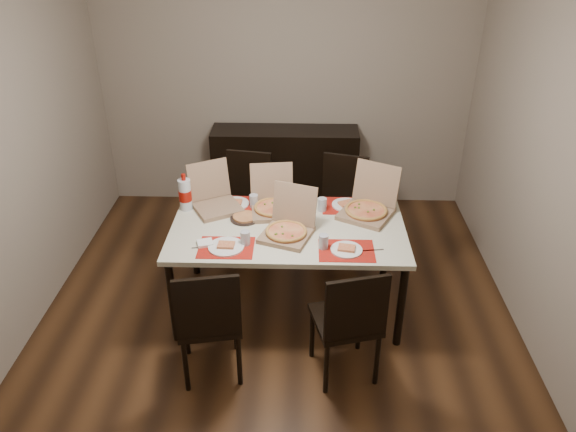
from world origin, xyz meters
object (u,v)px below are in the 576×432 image
Objects in this scene: chair_near_right at (349,320)px; soda_bottle at (185,195)px; sideboard at (285,170)px; pizza_box_center at (288,228)px; chair_near_left at (209,319)px; dining_table at (288,235)px; chair_far_left at (247,198)px; dip_bowl at (301,213)px; chair_far_right at (342,202)px.

soda_bottle is at bearing 140.04° from chair_near_right.
pizza_box_center is at bearing -87.33° from sideboard.
chair_near_left is at bearing -72.89° from soda_bottle.
pizza_box_center is (0.08, -1.79, 0.36)m from sideboard.
pizza_box_center reaches higher than soda_bottle.
dining_table is at bearing -17.87° from soda_bottle.
dip_bowl is (0.51, -0.74, 0.26)m from chair_far_left.
dining_table is at bearing 118.58° from chair_near_right.
chair_far_right is at bearing -55.54° from sideboard.
chair_far_right is 1.95× the size of pizza_box_center.
chair_far_left is 0.93m from dip_bowl.
chair_near_right is at bearing -57.79° from pizza_box_center.
sideboard is at bearing 61.92° from soda_bottle.
dip_bowl is 0.44× the size of soda_bottle.
pizza_box_center is 0.92m from soda_bottle.
sideboard reaches higher than dip_bowl.
chair_far_right is at bearing 25.02° from soda_bottle.
chair_far_right is 1.13m from pizza_box_center.
chair_far_right is 6.86× the size of dip_bowl.
chair_near_right is 1.69m from soda_bottle.
chair_near_left is 1.75m from chair_far_left.
chair_near_right is 1.07m from dip_bowl.
dip_bowl is at bearing 72.82° from pizza_box_center.
chair_near_left is (-0.42, -2.49, 0.06)m from sideboard.
dip_bowl is at bearing 63.74° from dining_table.
chair_far_left is at bearing 113.86° from dining_table.
chair_near_left is 1.00× the size of chair_far_right.
pizza_box_center is at bearing -24.40° from soda_bottle.
chair_near_left is 0.93m from chair_near_right.
chair_far_left is at bearing 124.72° from dip_bowl.
sideboard is at bearing 92.77° from dining_table.
dining_table is 0.17m from pizza_box_center.
chair_near_right is at bearing 1.12° from chair_near_left.
chair_near_right and chair_far_right have the same top height.
chair_far_right is (0.88, -0.06, 0.00)m from chair_far_left.
chair_near_left is at bearing -92.95° from chair_far_left.
sideboard is at bearing 92.67° from pizza_box_center.
dip_bowl is (0.18, -1.48, 0.32)m from sideboard.
soda_bottle is (-0.84, 0.38, 0.08)m from pizza_box_center.
chair_far_left is 1.95× the size of pizza_box_center.
dip_bowl is at bearing -83.14° from sideboard.
pizza_box_center is (0.50, 0.70, 0.29)m from chair_near_left.
chair_near_left is at bearing -120.79° from dip_bowl.
chair_far_left is (-0.84, 1.73, 0.00)m from chair_near_right.
chair_near_right is 1.00× the size of chair_far_left.
pizza_box_center is at bearing 122.21° from chair_near_right.
soda_bottle is (-0.93, 0.07, 0.12)m from dip_bowl.
chair_far_right is (0.55, -0.80, 0.06)m from sideboard.
chair_far_left is at bearing -113.91° from sideboard.
dining_table is 1.94× the size of chair_near_right.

